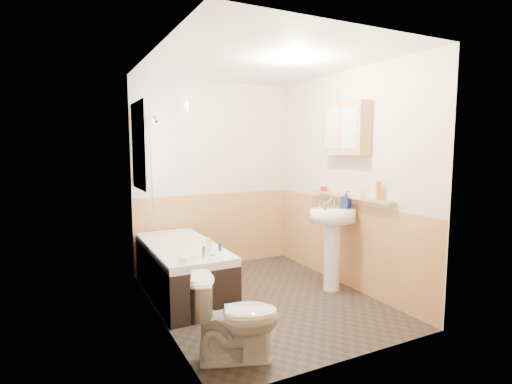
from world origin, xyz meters
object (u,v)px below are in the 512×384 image
(toilet, at_px, (235,318))
(bathtub, at_px, (182,268))
(pine_shelf, at_px, (348,196))
(medicine_cabinet, at_px, (346,129))
(sink, at_px, (333,232))

(toilet, bearing_deg, bathtub, 18.63)
(pine_shelf, xyz_separation_m, medicine_cabinet, (-0.03, 0.04, 0.76))
(bathtub, height_order, toilet, bathtub)
(pine_shelf, bearing_deg, toilet, -154.26)
(pine_shelf, distance_m, medicine_cabinet, 0.76)
(pine_shelf, relative_size, medicine_cabinet, 2.05)
(toilet, relative_size, pine_shelf, 0.51)
(toilet, relative_size, medicine_cabinet, 1.05)
(sink, xyz_separation_m, pine_shelf, (0.20, -0.02, 0.40))
(pine_shelf, bearing_deg, medicine_cabinet, 123.07)
(toilet, distance_m, pine_shelf, 2.13)
(bathtub, bearing_deg, sink, -22.16)
(bathtub, xyz_separation_m, sink, (1.57, -0.64, 0.38))
(toilet, xyz_separation_m, pine_shelf, (1.80, 0.87, 0.74))
(sink, bearing_deg, medicine_cabinet, -1.15)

